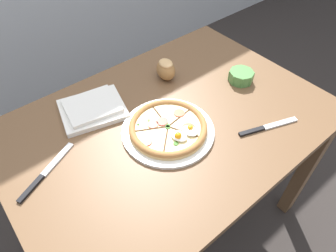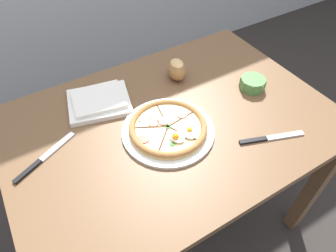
% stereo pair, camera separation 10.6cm
% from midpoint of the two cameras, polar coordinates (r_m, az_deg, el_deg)
% --- Properties ---
extents(ground_plane, '(12.00, 12.00, 0.00)m').
position_cam_midpoint_polar(ground_plane, '(1.76, -1.59, -16.98)').
color(ground_plane, '#2D2826').
extents(dining_table, '(1.21, 0.85, 0.78)m').
position_cam_midpoint_polar(dining_table, '(1.20, -2.23, -2.87)').
color(dining_table, brown).
rests_on(dining_table, ground_plane).
extents(pizza, '(0.33, 0.33, 0.05)m').
position_cam_midpoint_polar(pizza, '(1.06, -2.79, -0.59)').
color(pizza, white).
rests_on(pizza, dining_table).
extents(ramekin_bowl, '(0.11, 0.11, 0.05)m').
position_cam_midpoint_polar(ramekin_bowl, '(1.30, 11.50, 9.21)').
color(ramekin_bowl, '#4C8442').
rests_on(ramekin_bowl, dining_table).
extents(napkin_folded, '(0.28, 0.25, 0.04)m').
position_cam_midpoint_polar(napkin_folded, '(1.19, -16.70, 3.14)').
color(napkin_folded, silver).
rests_on(napkin_folded, dining_table).
extents(bread_piece_near, '(0.09, 0.11, 0.09)m').
position_cam_midpoint_polar(bread_piece_near, '(1.28, -2.82, 10.66)').
color(bread_piece_near, olive).
rests_on(bread_piece_near, dining_table).
extents(knife_main, '(0.23, 0.12, 0.01)m').
position_cam_midpoint_polar(knife_main, '(1.06, -24.89, -8.06)').
color(knife_main, silver).
rests_on(knife_main, dining_table).
extents(knife_spare, '(0.23, 0.10, 0.01)m').
position_cam_midpoint_polar(knife_spare, '(1.13, 15.95, -0.29)').
color(knife_spare, silver).
rests_on(knife_spare, dining_table).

